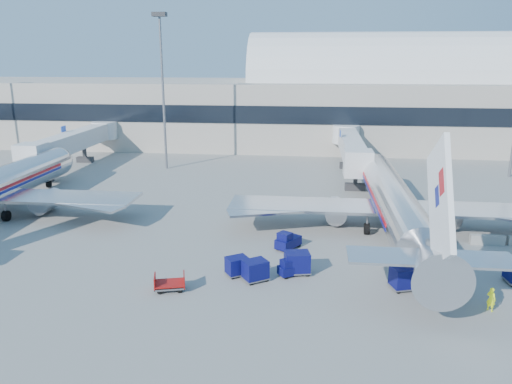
# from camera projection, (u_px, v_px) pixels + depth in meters

# --- Properties ---
(ground) EXTENTS (260.00, 260.00, 0.00)m
(ground) POSITION_uv_depth(u_px,v_px,m) (288.00, 244.00, 45.34)
(ground) COLOR gray
(ground) RESTS_ON ground
(terminal) EXTENTS (170.00, 28.15, 21.00)m
(terminal) POSITION_uv_depth(u_px,v_px,m) (234.00, 104.00, 98.51)
(terminal) COLOR #B2AA9E
(terminal) RESTS_ON ground
(airliner_main) EXTENTS (32.00, 37.26, 12.07)m
(airliner_main) POSITION_uv_depth(u_px,v_px,m) (395.00, 203.00, 47.83)
(airliner_main) COLOR silver
(airliner_main) RESTS_ON ground
(jetbridge_near) EXTENTS (4.40, 27.50, 6.25)m
(jetbridge_near) POSITION_uv_depth(u_px,v_px,m) (350.00, 146.00, 73.06)
(jetbridge_near) COLOR silver
(jetbridge_near) RESTS_ON ground
(jetbridge_mid) EXTENTS (4.40, 27.50, 6.25)m
(jetbridge_mid) POSITION_uv_depth(u_px,v_px,m) (77.00, 140.00, 77.54)
(jetbridge_mid) COLOR silver
(jetbridge_mid) RESTS_ON ground
(mast_west) EXTENTS (2.00, 1.20, 22.60)m
(mast_west) POSITION_uv_depth(u_px,v_px,m) (162.00, 69.00, 72.38)
(mast_west) COLOR slate
(mast_west) RESTS_ON ground
(barrier_near) EXTENTS (3.00, 0.55, 0.90)m
(barrier_near) POSITION_uv_depth(u_px,v_px,m) (487.00, 240.00, 45.23)
(barrier_near) COLOR #9E9E96
(barrier_near) RESTS_ON ground
(tug_lead) EXTENTS (2.30, 1.97, 1.35)m
(tug_lead) POSITION_uv_depth(u_px,v_px,m) (291.00, 268.00, 38.75)
(tug_lead) COLOR #090B4A
(tug_lead) RESTS_ON ground
(tug_right) EXTENTS (2.61, 2.68, 1.63)m
(tug_right) POSITION_uv_depth(u_px,v_px,m) (417.00, 256.00, 40.70)
(tug_right) COLOR #090B4A
(tug_right) RESTS_ON ground
(tug_left) EXTENTS (2.40, 2.78, 1.63)m
(tug_left) POSITION_uv_depth(u_px,v_px,m) (287.00, 241.00, 44.11)
(tug_left) COLOR #090B4A
(tug_left) RESTS_ON ground
(cart_train_a) EXTENTS (2.28, 1.91, 1.78)m
(cart_train_a) POSITION_uv_depth(u_px,v_px,m) (297.00, 262.00, 38.98)
(cart_train_a) COLOR #090B4A
(cart_train_a) RESTS_ON ground
(cart_train_b) EXTENTS (2.31, 2.20, 1.62)m
(cart_train_b) POSITION_uv_depth(u_px,v_px,m) (255.00, 270.00, 37.78)
(cart_train_b) COLOR #090B4A
(cart_train_b) RESTS_ON ground
(cart_train_c) EXTENTS (2.13, 2.02, 1.50)m
(cart_train_c) POSITION_uv_depth(u_px,v_px,m) (237.00, 266.00, 38.73)
(cart_train_c) COLOR #090B4A
(cart_train_c) RESTS_ON ground
(cart_solo_near) EXTENTS (2.32, 2.02, 1.72)m
(cart_solo_near) POSITION_uv_depth(u_px,v_px,m) (404.00, 277.00, 36.38)
(cart_solo_near) COLOR #090B4A
(cart_solo_near) RESTS_ON ground
(cart_open_red) EXTENTS (2.53, 2.06, 0.59)m
(cart_open_red) POSITION_uv_depth(u_px,v_px,m) (170.00, 285.00, 36.36)
(cart_open_red) COLOR slate
(cart_open_red) RESTS_ON ground
(ramp_worker) EXTENTS (0.71, 0.72, 1.67)m
(ramp_worker) POSITION_uv_depth(u_px,v_px,m) (491.00, 299.00, 33.29)
(ramp_worker) COLOR #DEFA1A
(ramp_worker) RESTS_ON ground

